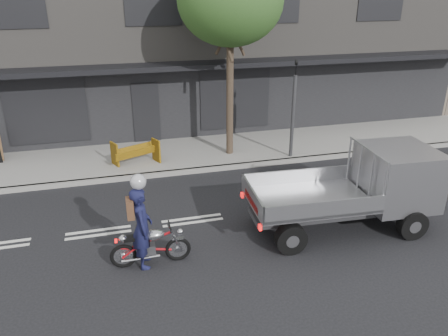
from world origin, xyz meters
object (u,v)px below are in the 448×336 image
at_px(traffic_light_pole, 293,115).
at_px(flatbed_ute, 381,181).
at_px(rider, 142,228).
at_px(motorcycle, 150,245).
at_px(construction_barrier, 136,154).
at_px(street_tree, 230,1).

distance_m(traffic_light_pole, flatbed_ute, 4.76).
height_order(traffic_light_pole, rider, traffic_light_pole).
distance_m(motorcycle, rider, 0.49).
distance_m(traffic_light_pole, rider, 7.54).
distance_m(flatbed_ute, construction_barrier, 7.76).
relative_size(street_tree, traffic_light_pole, 1.93).
bearing_deg(construction_barrier, traffic_light_pole, -5.35).
distance_m(street_tree, rider, 8.12).
bearing_deg(street_tree, motorcycle, -120.55).
bearing_deg(construction_barrier, rider, -92.88).
bearing_deg(motorcycle, construction_barrier, 90.53).
height_order(flatbed_ute, construction_barrier, flatbed_ute).
bearing_deg(street_tree, construction_barrier, -173.97).
height_order(traffic_light_pole, flatbed_ute, traffic_light_pole).
relative_size(street_tree, rider, 3.60).
distance_m(traffic_light_pole, construction_barrier, 5.46).
xyz_separation_m(traffic_light_pole, construction_barrier, (-5.32, 0.50, -1.09)).
bearing_deg(street_tree, flatbed_ute, -66.95).
bearing_deg(flatbed_ute, rider, -174.20).
height_order(street_tree, flatbed_ute, street_tree).
xyz_separation_m(rider, flatbed_ute, (5.97, 0.27, 0.28)).
bearing_deg(flatbed_ute, motorcycle, -174.13).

